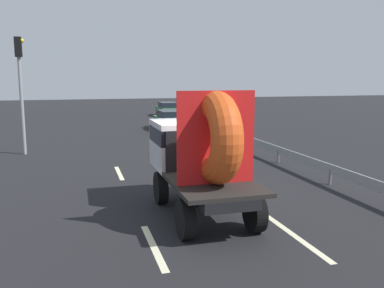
{
  "coord_description": "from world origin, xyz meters",
  "views": [
    {
      "loc": [
        -3.35,
        -10.69,
        3.65
      ],
      "look_at": [
        -0.21,
        0.45,
        1.77
      ],
      "focal_mm": 38.74,
      "sensor_mm": 36.0,
      "label": 1
    }
  ],
  "objects_px": {
    "flatbed_truck": "(199,151)",
    "traffic_light": "(20,78)",
    "oncoming_car": "(168,109)",
    "distant_sedan": "(171,119)"
  },
  "relations": [
    {
      "from": "flatbed_truck",
      "to": "oncoming_car",
      "type": "height_order",
      "value": "flatbed_truck"
    },
    {
      "from": "flatbed_truck",
      "to": "traffic_light",
      "type": "xyz_separation_m",
      "value": [
        -5.54,
        10.41,
        1.89
      ]
    },
    {
      "from": "flatbed_truck",
      "to": "traffic_light",
      "type": "bearing_deg",
      "value": 118.02
    },
    {
      "from": "flatbed_truck",
      "to": "oncoming_car",
      "type": "relative_size",
      "value": 1.15
    },
    {
      "from": "flatbed_truck",
      "to": "traffic_light",
      "type": "relative_size",
      "value": 0.83
    },
    {
      "from": "traffic_light",
      "to": "oncoming_car",
      "type": "xyz_separation_m",
      "value": [
        10.83,
        17.36,
        -2.89
      ]
    },
    {
      "from": "distant_sedan",
      "to": "traffic_light",
      "type": "bearing_deg",
      "value": -140.31
    },
    {
      "from": "traffic_light",
      "to": "oncoming_car",
      "type": "height_order",
      "value": "traffic_light"
    },
    {
      "from": "traffic_light",
      "to": "flatbed_truck",
      "type": "bearing_deg",
      "value": -61.98
    },
    {
      "from": "distant_sedan",
      "to": "oncoming_car",
      "type": "xyz_separation_m",
      "value": [
        2.02,
        10.05,
        -0.02
      ]
    }
  ]
}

